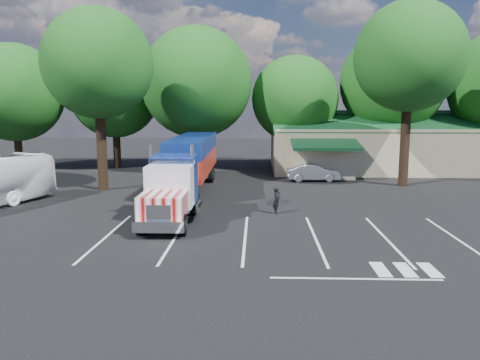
{
  "coord_description": "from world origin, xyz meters",
  "views": [
    {
      "loc": [
        0.54,
        -26.67,
        5.96
      ],
      "look_at": [
        -0.39,
        -1.76,
        2.0
      ],
      "focal_mm": 35.0,
      "sensor_mm": 36.0,
      "label": 1
    }
  ],
  "objects_px": {
    "woman": "(276,200)",
    "bicycle": "(278,195)",
    "semi_truck": "(188,163)",
    "silver_sedan": "(313,173)"
  },
  "relations": [
    {
      "from": "bicycle",
      "to": "silver_sedan",
      "type": "distance_m",
      "value": 9.38
    },
    {
      "from": "semi_truck",
      "to": "silver_sedan",
      "type": "bearing_deg",
      "value": 35.75
    },
    {
      "from": "semi_truck",
      "to": "woman",
      "type": "height_order",
      "value": "semi_truck"
    },
    {
      "from": "woman",
      "to": "bicycle",
      "type": "distance_m",
      "value": 2.8
    },
    {
      "from": "bicycle",
      "to": "silver_sedan",
      "type": "relative_size",
      "value": 0.47
    },
    {
      "from": "silver_sedan",
      "to": "semi_truck",
      "type": "bearing_deg",
      "value": 123.31
    },
    {
      "from": "semi_truck",
      "to": "bicycle",
      "type": "xyz_separation_m",
      "value": [
        5.81,
        -2.15,
        -1.75
      ]
    },
    {
      "from": "semi_truck",
      "to": "woman",
      "type": "xyz_separation_m",
      "value": [
        5.61,
        -4.93,
        -1.51
      ]
    },
    {
      "from": "semi_truck",
      "to": "silver_sedan",
      "type": "xyz_separation_m",
      "value": [
        9.01,
        6.66,
        -1.57
      ]
    },
    {
      "from": "bicycle",
      "to": "silver_sedan",
      "type": "bearing_deg",
      "value": 79.53
    }
  ]
}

